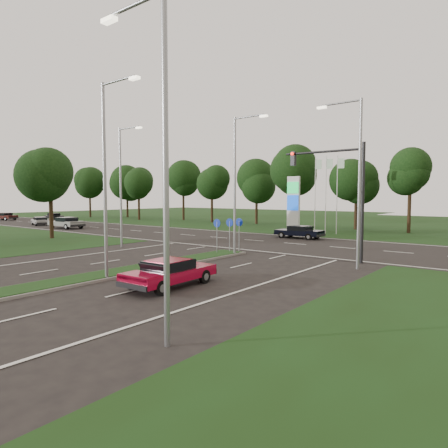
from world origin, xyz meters
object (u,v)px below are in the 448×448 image
Objects in this scene: far_car_c at (54,216)px; far_car_b at (40,221)px; navy_sedan at (299,232)px; far_car_a at (66,222)px; far_car_d at (4,216)px; red_sedan at (170,272)px.

far_car_b is at bearing -120.10° from far_car_c.
navy_sedan is 0.89× the size of far_car_a.
navy_sedan is at bearing -84.69° from far_car_c.
far_car_d is (-50.86, -4.23, 0.02)m from navy_sedan.
far_car_a is at bearing 105.49° from navy_sedan.
red_sedan reaches higher than far_car_b.
far_car_b is at bearing 100.98° from navy_sedan.
navy_sedan reaches higher than far_car_c.
far_car_c is (-49.78, 22.15, -0.03)m from red_sedan.
far_car_a is at bearing -79.21° from far_car_b.
far_car_a is (-27.32, -7.14, 0.11)m from navy_sedan.
red_sedan is 0.91× the size of far_car_a.
red_sedan is 58.16m from far_car_d.
far_car_d is at bearing 138.32° from far_car_c.
far_car_b is at bearing -113.50° from far_car_d.
far_car_a reaches higher than navy_sedan.
far_car_a is 1.07× the size of far_car_d.
navy_sedan is at bearing -62.97° from far_car_b.
far_car_a is 7.94m from far_car_b.
navy_sedan is at bearing -101.25° from far_car_d.
navy_sedan is 51.04m from far_car_d.
far_car_d reaches higher than navy_sedan.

